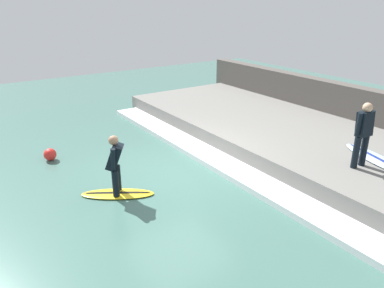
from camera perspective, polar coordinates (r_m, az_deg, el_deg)
ground_plane at (r=9.51m, az=-2.15°, el=-4.46°), size 28.00×28.00×0.00m
concrete_ledge at (r=11.68m, az=13.78°, el=1.40°), size 4.40×11.88×0.54m
back_wall at (r=13.39m, az=21.17°, el=5.39°), size 0.50×12.48×1.56m
wave_foam_crest at (r=10.09m, az=3.56°, el=-2.43°), size 0.80×11.29×0.15m
surfboard_riding at (r=8.65m, az=-11.25°, el=-7.45°), size 1.64×1.30×0.07m
surfer_riding at (r=8.30m, az=-11.64°, el=-2.68°), size 0.53×0.53×1.36m
surfer_waiting_near at (r=9.09m, az=24.66°, el=1.73°), size 0.51×0.27×1.50m
surfboard_waiting_near at (r=9.92m, az=26.32°, el=-2.05°), size 1.12×2.13×0.07m
marker_buoy at (r=10.89m, az=-20.82°, el=-1.50°), size 0.34×0.34×0.34m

